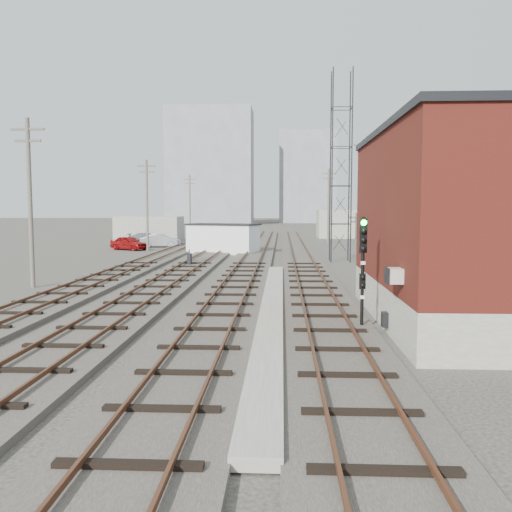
# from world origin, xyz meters

# --- Properties ---
(ground) EXTENTS (320.00, 320.00, 0.00)m
(ground) POSITION_xyz_m (0.00, 60.00, 0.00)
(ground) COLOR #282621
(ground) RESTS_ON ground
(track_right) EXTENTS (3.20, 90.00, 0.39)m
(track_right) POSITION_xyz_m (2.50, 39.00, 0.11)
(track_right) COLOR #332D28
(track_right) RESTS_ON ground
(track_mid_right) EXTENTS (3.20, 90.00, 0.39)m
(track_mid_right) POSITION_xyz_m (-1.50, 39.00, 0.11)
(track_mid_right) COLOR #332D28
(track_mid_right) RESTS_ON ground
(track_mid_left) EXTENTS (3.20, 90.00, 0.39)m
(track_mid_left) POSITION_xyz_m (-5.50, 39.00, 0.11)
(track_mid_left) COLOR #332D28
(track_mid_left) RESTS_ON ground
(track_left) EXTENTS (3.20, 90.00, 0.39)m
(track_left) POSITION_xyz_m (-9.50, 39.00, 0.11)
(track_left) COLOR #332D28
(track_left) RESTS_ON ground
(platform_curb) EXTENTS (0.90, 28.00, 0.26)m
(platform_curb) POSITION_xyz_m (0.50, 14.00, 0.13)
(platform_curb) COLOR gray
(platform_curb) RESTS_ON ground
(brick_building) EXTENTS (6.54, 12.20, 7.22)m
(brick_building) POSITION_xyz_m (7.50, 12.00, 3.63)
(brick_building) COLOR gray
(brick_building) RESTS_ON ground
(lattice_tower) EXTENTS (1.60, 1.60, 15.00)m
(lattice_tower) POSITION_xyz_m (5.50, 35.00, 7.50)
(lattice_tower) COLOR black
(lattice_tower) RESTS_ON ground
(utility_pole_left_a) EXTENTS (1.80, 0.24, 9.00)m
(utility_pole_left_a) POSITION_xyz_m (-12.50, 20.00, 4.80)
(utility_pole_left_a) COLOR #595147
(utility_pole_left_a) RESTS_ON ground
(utility_pole_left_b) EXTENTS (1.80, 0.24, 9.00)m
(utility_pole_left_b) POSITION_xyz_m (-12.50, 45.00, 4.80)
(utility_pole_left_b) COLOR #595147
(utility_pole_left_b) RESTS_ON ground
(utility_pole_left_c) EXTENTS (1.80, 0.24, 9.00)m
(utility_pole_left_c) POSITION_xyz_m (-12.50, 70.00, 4.80)
(utility_pole_left_c) COLOR #595147
(utility_pole_left_c) RESTS_ON ground
(utility_pole_right_a) EXTENTS (1.80, 0.24, 9.00)m
(utility_pole_right_a) POSITION_xyz_m (6.50, 28.00, 4.80)
(utility_pole_right_a) COLOR #595147
(utility_pole_right_a) RESTS_ON ground
(utility_pole_right_b) EXTENTS (1.80, 0.24, 9.00)m
(utility_pole_right_b) POSITION_xyz_m (6.50, 58.00, 4.80)
(utility_pole_right_b) COLOR #595147
(utility_pole_right_b) RESTS_ON ground
(apartment_left) EXTENTS (22.00, 14.00, 30.00)m
(apartment_left) POSITION_xyz_m (-18.00, 135.00, 15.00)
(apartment_left) COLOR gray
(apartment_left) RESTS_ON ground
(apartment_right) EXTENTS (16.00, 12.00, 26.00)m
(apartment_right) POSITION_xyz_m (8.00, 150.00, 13.00)
(apartment_right) COLOR gray
(apartment_right) RESTS_ON ground
(shed_left) EXTENTS (8.00, 5.00, 3.20)m
(shed_left) POSITION_xyz_m (-16.00, 60.00, 1.60)
(shed_left) COLOR gray
(shed_left) RESTS_ON ground
(shed_right) EXTENTS (6.00, 6.00, 4.00)m
(shed_right) POSITION_xyz_m (9.00, 70.00, 2.00)
(shed_right) COLOR gray
(shed_right) RESTS_ON ground
(signal_mast) EXTENTS (0.40, 0.41, 3.97)m
(signal_mast) POSITION_xyz_m (3.70, 10.46, 2.32)
(signal_mast) COLOR gray
(signal_mast) RESTS_ON ground
(switch_stand) EXTENTS (0.32, 0.32, 1.20)m
(switch_stand) POSITION_xyz_m (-5.78, 30.30, 0.57)
(switch_stand) COLOR black
(switch_stand) RESTS_ON ground
(site_trailer) EXTENTS (7.26, 4.99, 2.81)m
(site_trailer) POSITION_xyz_m (-4.64, 42.26, 1.42)
(site_trailer) COLOR white
(site_trailer) RESTS_ON ground
(car_red) EXTENTS (4.49, 3.48, 1.43)m
(car_red) POSITION_xyz_m (-14.63, 45.90, 0.71)
(car_red) COLOR maroon
(car_red) RESTS_ON ground
(car_silver) EXTENTS (4.48, 1.98, 1.43)m
(car_silver) POSITION_xyz_m (-12.31, 49.92, 0.72)
(car_silver) COLOR #9A9BA1
(car_silver) RESTS_ON ground
(car_grey) EXTENTS (4.87, 2.50, 1.35)m
(car_grey) POSITION_xyz_m (-14.80, 54.29, 0.68)
(car_grey) COLOR slate
(car_grey) RESTS_ON ground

